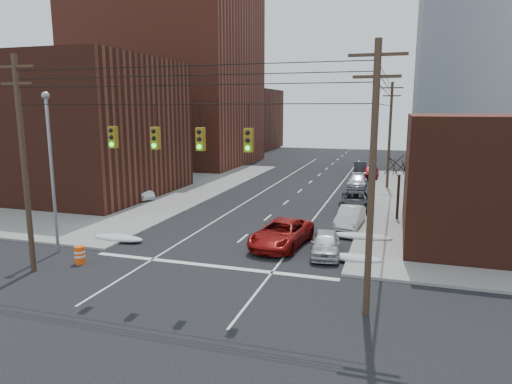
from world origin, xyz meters
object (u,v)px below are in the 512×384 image
Objects in this scene: parked_car_b at (350,217)px; lot_car_a at (135,192)px; parked_car_d at (357,181)px; lot_car_d at (144,176)px; lot_car_b at (158,178)px; parked_car_a at (325,244)px; parked_car_c at (355,201)px; lot_car_c at (116,188)px; parked_car_e at (371,172)px; red_pickup at (281,233)px; construction_barrel at (80,255)px; parked_car_f at (360,168)px.

lot_car_a is (-19.79, 3.57, 0.07)m from parked_car_b.
parked_car_d is 23.60m from lot_car_d.
parked_car_a is at bearing -120.61° from lot_car_b.
parked_car_c is 22.75m from lot_car_b.
lot_car_c is at bearing 87.18° from lot_car_a.
lot_car_a is at bearing -134.81° from parked_car_e.
parked_car_b is at bearing 76.62° from parked_car_a.
parked_car_a is 0.76× the size of parked_car_c.
parked_car_c is (-0.15, 5.78, 0.02)m from parked_car_b.
lot_car_d is at bearing -169.17° from parked_car_d.
lot_car_c is (-18.90, 10.53, 0.04)m from red_pickup.
lot_car_b is at bearing -5.95° from lot_car_c.
lot_car_b is at bearing -96.33° from lot_car_d.
lot_car_a reaches higher than construction_barrel.
lot_car_d is at bearing 133.07° from parked_car_a.
parked_car_d is at bearing -62.96° from lot_car_c.
construction_barrel is at bearing -154.46° from lot_car_c.
lot_car_c is at bearing -137.35° from parked_car_f.
parked_car_d is 1.06× the size of parked_car_f.
parked_car_d is at bearing 90.58° from red_pickup.
parked_car_e is 1.15× the size of lot_car_a.
parked_car_d is (2.61, 22.85, -0.13)m from red_pickup.
parked_car_b is 23.79m from parked_car_e.
parked_car_c reaches higher than parked_car_f.
red_pickup reaches higher than lot_car_a.
red_pickup reaches higher than construction_barrel.
lot_car_c reaches higher than parked_car_d.
parked_car_e is 0.98× the size of lot_car_b.
lot_car_d is (-24.11, -11.38, 0.08)m from parked_car_e.
lot_car_a is at bearing -144.67° from lot_car_d.
parked_car_f is (-1.45, 22.06, -0.03)m from parked_car_c.
parked_car_d is at bearing 91.26° from parked_car_c.
lot_car_c reaches higher than lot_car_a.
parked_car_e is at bearing 69.70° from construction_barrel.
lot_car_b is (-20.48, -15.99, 0.07)m from parked_car_f.
lot_car_a is 2.90m from lot_car_c.
lot_car_b is (-21.92, 6.06, 0.05)m from parked_car_c.
parked_car_d reaches higher than construction_barrel.
lot_car_d is (-1.63, 7.75, 0.01)m from lot_car_c.
lot_car_c is (-21.51, -12.32, 0.17)m from parked_car_d.
parked_car_c is 1.31× the size of lot_car_d.
red_pickup is 1.24× the size of parked_car_d.
lot_car_a is at bearing -144.88° from parked_car_d.
lot_car_d reaches higher than construction_barrel.
lot_car_c is (-22.33, -1.12, 0.09)m from parked_car_c.
construction_barrel is at bearing -129.01° from parked_car_c.
construction_barrel is (-12.38, -29.28, -0.18)m from parked_car_d.
construction_barrel is at bearing -132.79° from parked_car_b.
construction_barrel is at bearing -147.17° from lot_car_d.
parked_car_a is (2.87, -0.96, -0.11)m from red_pickup.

